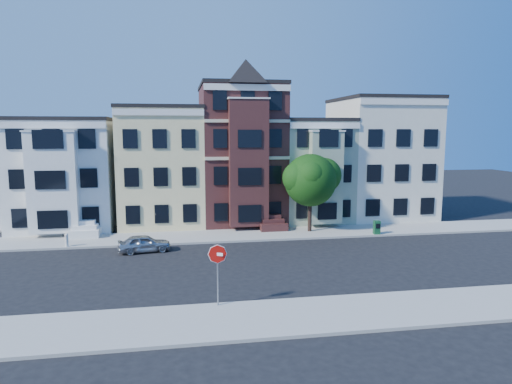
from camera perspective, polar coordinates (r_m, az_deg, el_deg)
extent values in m
plane|color=black|center=(28.54, 2.03, -9.11)|extent=(120.00, 120.00, 0.00)
cube|color=#9E9B93|center=(36.12, -0.53, -5.36)|extent=(60.00, 4.00, 0.15)
cube|color=#9E9B93|center=(21.20, 6.55, -15.08)|extent=(60.00, 4.00, 0.15)
cube|color=white|center=(42.48, -22.45, 2.07)|extent=(8.00, 9.00, 9.00)
cube|color=#F5E19C|center=(41.40, -11.61, 3.06)|extent=(7.00, 9.00, 10.00)
cube|color=#401D1B|center=(41.67, -1.96, 4.63)|extent=(7.00, 9.00, 12.00)
cube|color=gray|center=(43.13, 6.65, 2.69)|extent=(6.00, 9.00, 9.00)
cube|color=silver|center=(45.51, 15.19, 3.99)|extent=(8.00, 9.00, 11.00)
imported|color=#AAABB2|center=(32.23, -13.79, -6.25)|extent=(3.70, 1.95, 1.20)
cube|color=#18562E|center=(37.17, 14.86, -4.30)|extent=(0.51, 0.46, 1.06)
cylinder|color=silver|center=(34.85, -22.58, -5.71)|extent=(0.33, 0.33, 0.74)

